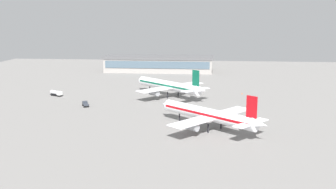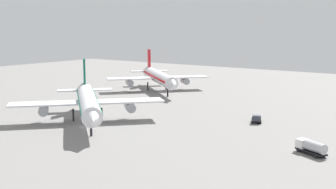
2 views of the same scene
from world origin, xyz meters
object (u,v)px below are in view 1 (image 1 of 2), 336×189
Objects in this scene: fuel_truck at (56,93)px; pushback_tractor at (85,104)px; safety_cone_near_gate at (242,93)px; airplane_at_gate at (209,115)px; airplane_taxiing at (169,86)px.

pushback_tractor is at bearing -16.29° from fuel_truck.
pushback_tractor is 7.97× the size of safety_cone_near_gate.
pushback_tractor is (49.84, -27.63, -3.88)m from airplane_at_gate.
pushback_tractor is at bearing 11.27° from airplane_at_gate.
pushback_tractor is 72.97m from safety_cone_near_gate.
safety_cone_near_gate is (-85.32, -12.90, -1.09)m from fuel_truck.
safety_cone_near_gate is (-15.71, -59.68, -4.55)m from airplane_at_gate.
airplane_at_gate is at bearing 75.26° from safety_cone_near_gate.
airplane_taxiing is at bearing 32.29° from fuel_truck.
fuel_truck is at bearing 8.60° from safety_cone_near_gate.
airplane_taxiing reaches higher than airplane_at_gate.
safety_cone_near_gate is (-65.54, -32.06, -0.67)m from pushback_tractor.
airplane_at_gate is 57.11m from pushback_tractor.
airplane_taxiing reaches higher than pushback_tractor.
airplane_taxiing is at bearing 14.71° from safety_cone_near_gate.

